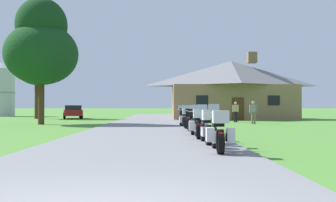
% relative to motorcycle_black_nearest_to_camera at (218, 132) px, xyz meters
% --- Properties ---
extents(ground_plane, '(500.00, 500.00, 0.00)m').
position_rel_motorcycle_black_nearest_to_camera_xyz_m(ground_plane, '(-2.24, 13.89, -0.61)').
color(ground_plane, '#4C8433').
extents(asphalt_driveway, '(6.40, 80.00, 0.06)m').
position_rel_motorcycle_black_nearest_to_camera_xyz_m(asphalt_driveway, '(-2.24, 11.89, -0.58)').
color(asphalt_driveway, slate).
rests_on(asphalt_driveway, ground).
extents(motorcycle_black_nearest_to_camera, '(0.73, 2.08, 1.30)m').
position_rel_motorcycle_black_nearest_to_camera_xyz_m(motorcycle_black_nearest_to_camera, '(0.00, 0.00, 0.00)').
color(motorcycle_black_nearest_to_camera, black).
rests_on(motorcycle_black_nearest_to_camera, asphalt_driveway).
extents(motorcycle_blue_second_in_row, '(0.66, 2.08, 1.30)m').
position_rel_motorcycle_black_nearest_to_camera_xyz_m(motorcycle_blue_second_in_row, '(-0.05, 2.44, 0.01)').
color(motorcycle_blue_second_in_row, black).
rests_on(motorcycle_blue_second_in_row, asphalt_driveway).
extents(motorcycle_blue_third_in_row, '(0.75, 2.08, 1.30)m').
position_rel_motorcycle_black_nearest_to_camera_xyz_m(motorcycle_blue_third_in_row, '(-0.12, 4.61, 0.00)').
color(motorcycle_blue_third_in_row, black).
rests_on(motorcycle_blue_third_in_row, asphalt_driveway).
extents(motorcycle_orange_fourth_in_row, '(0.83, 2.08, 1.30)m').
position_rel_motorcycle_black_nearest_to_camera_xyz_m(motorcycle_orange_fourth_in_row, '(-0.14, 6.81, 0.00)').
color(motorcycle_orange_fourth_in_row, black).
rests_on(motorcycle_orange_fourth_in_row, asphalt_driveway).
extents(motorcycle_green_fifth_in_row, '(0.73, 2.08, 1.30)m').
position_rel_motorcycle_black_nearest_to_camera_xyz_m(motorcycle_green_fifth_in_row, '(-0.13, 9.42, 0.00)').
color(motorcycle_green_fifth_in_row, black).
rests_on(motorcycle_green_fifth_in_row, asphalt_driveway).
extents(motorcycle_green_sixth_in_row, '(0.72, 2.08, 1.30)m').
position_rel_motorcycle_black_nearest_to_camera_xyz_m(motorcycle_green_sixth_in_row, '(-0.17, 11.58, 0.00)').
color(motorcycle_green_sixth_in_row, black).
rests_on(motorcycle_green_sixth_in_row, asphalt_driveway).
extents(motorcycle_red_farthest_in_row, '(0.66, 2.08, 1.30)m').
position_rel_motorcycle_black_nearest_to_camera_xyz_m(motorcycle_red_farthest_in_row, '(-0.26, 14.11, 0.01)').
color(motorcycle_red_farthest_in_row, black).
rests_on(motorcycle_red_farthest_in_row, asphalt_driveway).
extents(stone_lodge, '(12.53, 7.56, 6.79)m').
position_rel_motorcycle_black_nearest_to_camera_xyz_m(stone_lodge, '(5.49, 28.81, 2.42)').
color(stone_lodge, '#896B4C').
rests_on(stone_lodge, ground).
extents(bystander_tan_shirt_near_lodge, '(0.54, 0.30, 1.67)m').
position_rel_motorcycle_black_nearest_to_camera_xyz_m(bystander_tan_shirt_near_lodge, '(4.47, 21.07, 0.32)').
color(bystander_tan_shirt_near_lodge, black).
rests_on(bystander_tan_shirt_near_lodge, ground).
extents(bystander_gray_shirt_beside_signpost, '(0.54, 0.30, 1.69)m').
position_rel_motorcycle_black_nearest_to_camera_xyz_m(bystander_gray_shirt_beside_signpost, '(5.14, 17.78, 0.34)').
color(bystander_gray_shirt_beside_signpost, '#75664C').
rests_on(bystander_gray_shirt_beside_signpost, ground).
extents(tree_left_far, '(4.30, 4.30, 8.66)m').
position_rel_motorcycle_black_nearest_to_camera_xyz_m(tree_left_far, '(-14.54, 30.19, 5.21)').
color(tree_left_far, '#422D19').
rests_on(tree_left_far, ground).
extents(tree_left_near, '(5.19, 5.19, 9.05)m').
position_rel_motorcycle_black_nearest_to_camera_xyz_m(tree_left_near, '(-10.13, 17.42, 5.03)').
color(tree_left_near, '#422D19').
rests_on(tree_left_near, ground).
extents(metal_silo_distant, '(3.58, 3.58, 6.99)m').
position_rel_motorcycle_black_nearest_to_camera_xyz_m(metal_silo_distant, '(-22.44, 40.31, 2.89)').
color(metal_silo_distant, '#B2B7BC').
rests_on(metal_silo_distant, ground).
extents(parked_red_suv_far_left, '(2.96, 4.92, 1.40)m').
position_rel_motorcycle_black_nearest_to_camera_xyz_m(parked_red_suv_far_left, '(-10.90, 30.58, 0.17)').
color(parked_red_suv_far_left, maroon).
rests_on(parked_red_suv_far_left, ground).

